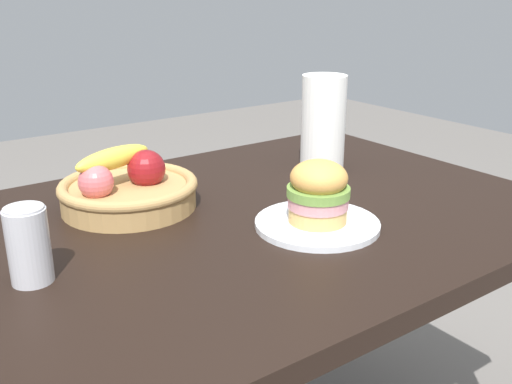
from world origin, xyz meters
TOP-DOWN VIEW (x-y plane):
  - dining_table at (0.00, 0.00)m, footprint 1.40×0.90m
  - plate at (0.13, -0.14)m, footprint 0.24×0.24m
  - sandwich at (0.13, -0.14)m, footprint 0.12×0.12m
  - soda_can at (-0.39, -0.04)m, footprint 0.07×0.07m
  - fruit_basket at (-0.13, 0.17)m, footprint 0.29×0.29m
  - paper_towel_roll at (0.38, 0.13)m, footprint 0.11×0.11m

SIDE VIEW (x-z plane):
  - dining_table at x=0.00m, z-range 0.27..1.02m
  - plate at x=0.13m, z-range 0.75..0.76m
  - fruit_basket at x=-0.13m, z-range 0.72..0.86m
  - soda_can at x=-0.39m, z-range 0.75..0.88m
  - sandwich at x=0.13m, z-range 0.76..0.88m
  - paper_towel_roll at x=0.38m, z-range 0.75..0.99m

